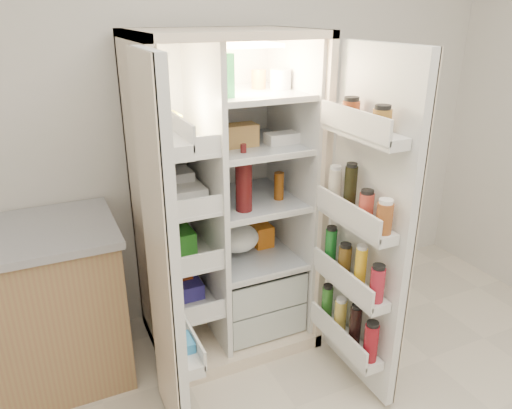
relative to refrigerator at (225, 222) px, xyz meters
name	(u,v)px	position (x,y,z in m)	size (l,w,h in m)	color
wall_back	(212,106)	(0.07, 0.35, 0.61)	(4.00, 0.02, 2.70)	silver
refrigerator	(225,222)	(0.00, 0.00, 0.00)	(0.92, 0.70, 1.80)	beige
freezer_door	(164,263)	(-0.51, -0.60, 0.15)	(0.15, 0.40, 1.72)	silver
fridge_door	(366,233)	(0.46, -0.70, 0.13)	(0.17, 0.58, 1.72)	silver
kitchen_counter	(1,316)	(-1.23, 0.01, -0.30)	(1.21, 0.65, 0.88)	olive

